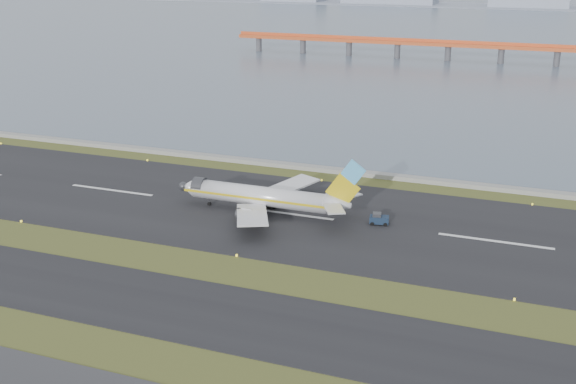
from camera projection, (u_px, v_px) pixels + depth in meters
name	position (u px, v px, depth m)	size (l,w,h in m)	color
ground	(217.00, 274.00, 114.81)	(1000.00, 1000.00, 0.00)	#304217
taxiway_strip	(180.00, 307.00, 104.18)	(1000.00, 18.00, 0.10)	black
runway_strip	(285.00, 213.00, 141.34)	(1000.00, 45.00, 0.10)	black
seawall	(332.00, 170.00, 167.75)	(1000.00, 2.50, 1.00)	gray
bay_water	(500.00, 22.00, 521.89)	(1400.00, 800.00, 1.30)	#4E5B6F
red_pier	(502.00, 48.00, 326.93)	(260.00, 5.00, 10.20)	#C64E22
far_shoreline	(533.00, 0.00, 656.91)	(1400.00, 80.00, 60.50)	#919AAC
airliner	(266.00, 197.00, 140.34)	(38.52, 32.89, 12.80)	silver
pushback_tug	(379.00, 219.00, 135.41)	(3.88, 2.69, 2.28)	#142338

